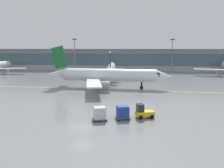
{
  "coord_description": "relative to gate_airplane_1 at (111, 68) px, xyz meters",
  "views": [
    {
      "loc": [
        7.2,
        -29.9,
        10.17
      ],
      "look_at": [
        2.03,
        18.07,
        3.0
      ],
      "focal_mm": 39.5,
      "sensor_mm": 36.0,
      "label": 1
    }
  ],
  "objects": [
    {
      "name": "gate_airplane_1",
      "position": [
        0.0,
        0.0,
        0.0
      ],
      "size": [
        25.35,
        27.36,
        9.06
      ],
      "rotation": [
        0.0,
        0.0,
        1.65
      ],
      "color": "silver",
      "rests_on": "ground_plane"
    },
    {
      "name": "taxiing_regional_jet",
      "position": [
        2.21,
        -28.59,
        0.49
      ],
      "size": [
        32.27,
        29.92,
        10.68
      ],
      "rotation": [
        0.0,
        0.0,
        -0.07
      ],
      "color": "white",
      "rests_on": "ground_plane"
    },
    {
      "name": "ground_plane",
      "position": [
        2.68,
        -59.58,
        -2.72
      ],
      "size": [
        400.0,
        400.0,
        0.0
      ],
      "primitive_type": "plane",
      "color": "gray"
    },
    {
      "name": "terminal_concourse",
      "position": [
        2.68,
        21.11,
        2.2
      ],
      "size": [
        170.99,
        11.0,
        9.6
      ],
      "color": "#B2B7BC",
      "rests_on": "ground_plane"
    },
    {
      "name": "apron_light_mast_1",
      "position": [
        -17.07,
        13.33,
        4.88
      ],
      "size": [
        1.8,
        0.36,
        13.83
      ],
      "color": "gray",
      "rests_on": "ground_plane"
    },
    {
      "name": "cargo_dolly_trailing",
      "position": [
        4.58,
        -56.42,
        -1.66
      ],
      "size": [
        2.49,
        2.17,
        1.94
      ],
      "rotation": [
        0.0,
        0.0,
        0.31
      ],
      "color": "#595B60",
      "rests_on": "ground_plane"
    },
    {
      "name": "baggage_tug",
      "position": [
        10.69,
        -54.43,
        -1.82
      ],
      "size": [
        2.9,
        2.25,
        2.1
      ],
      "rotation": [
        0.0,
        0.0,
        0.31
      ],
      "color": "yellow",
      "rests_on": "ground_plane"
    },
    {
      "name": "taxiway_centreline_stripe",
      "position": [
        2.63,
        -30.62,
        -2.71
      ],
      "size": [
        109.72,
        8.52,
        0.01
      ],
      "primitive_type": "cube",
      "rotation": [
        0.0,
        0.0,
        -0.07
      ],
      "color": "yellow",
      "rests_on": "ground_plane"
    },
    {
      "name": "apron_light_mast_2",
      "position": [
        23.58,
        14.97,
        4.8
      ],
      "size": [
        1.8,
        0.36,
        13.67
      ],
      "color": "gray",
      "rests_on": "ground_plane"
    },
    {
      "name": "cargo_dolly_lead",
      "position": [
        7.74,
        -55.39,
        -1.66
      ],
      "size": [
        2.49,
        2.17,
        1.94
      ],
      "rotation": [
        0.0,
        0.0,
        0.31
      ],
      "color": "#595B60",
      "rests_on": "ground_plane"
    }
  ]
}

